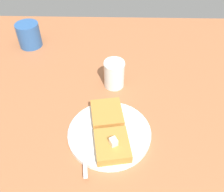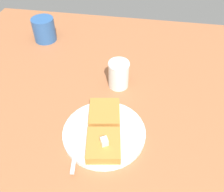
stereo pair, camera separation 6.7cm
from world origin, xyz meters
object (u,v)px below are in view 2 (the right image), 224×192
(syrup_jar, at_px, (119,75))
(fork, at_px, (77,140))
(plate, at_px, (104,132))
(coffee_mug, at_px, (44,29))

(syrup_jar, bearing_deg, fork, 163.59)
(fork, height_order, syrup_jar, syrup_jar)
(plate, distance_m, fork, 0.07)
(syrup_jar, height_order, coffee_mug, coffee_mug)
(fork, distance_m, syrup_jar, 0.24)
(syrup_jar, bearing_deg, coffee_mug, 55.51)
(syrup_jar, distance_m, coffee_mug, 0.38)
(coffee_mug, bearing_deg, plate, -143.21)
(coffee_mug, bearing_deg, syrup_jar, -124.49)
(plate, bearing_deg, coffee_mug, 36.79)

